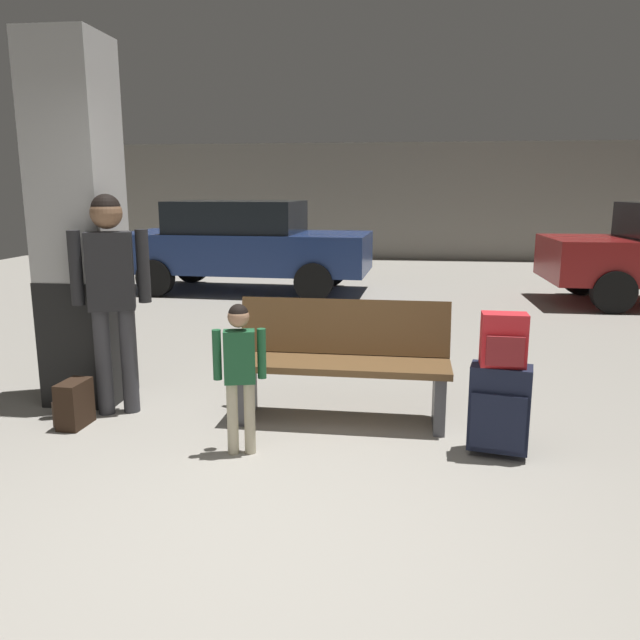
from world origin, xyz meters
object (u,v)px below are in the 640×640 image
(suitcase, at_px, (499,408))
(backpack_bright, at_px, (504,340))
(backpack_dark_floor, at_px, (74,404))
(parked_car_far, at_px, (244,244))
(structural_pillar, at_px, (80,227))
(bench, at_px, (341,362))
(child, at_px, (239,363))
(adult, at_px, (111,281))

(suitcase, xyz_separation_m, backpack_bright, (0.00, -0.00, 0.45))
(suitcase, height_order, backpack_dark_floor, suitcase)
(parked_car_far, bearing_deg, backpack_bright, -63.08)
(structural_pillar, distance_m, backpack_bright, 3.32)
(bench, distance_m, child, 0.95)
(adult, relative_size, backpack_dark_floor, 4.91)
(backpack_bright, xyz_separation_m, backpack_dark_floor, (-2.99, 0.14, -0.60))
(bench, bearing_deg, child, -129.47)
(suitcase, relative_size, child, 0.60)
(bench, relative_size, suitcase, 2.66)
(structural_pillar, bearing_deg, adult, -39.19)
(structural_pillar, distance_m, suitcase, 3.44)
(backpack_dark_floor, bearing_deg, suitcase, -2.74)
(structural_pillar, bearing_deg, parked_car_far, 90.83)
(parked_car_far, bearing_deg, bench, -69.60)
(backpack_bright, distance_m, parked_car_far, 7.18)
(suitcase, bearing_deg, adult, 170.69)
(bench, distance_m, parked_car_far, 6.27)
(bench, xyz_separation_m, child, (-0.59, -0.72, 0.17))
(backpack_bright, height_order, backpack_dark_floor, backpack_bright)
(backpack_bright, relative_size, child, 0.34)
(child, height_order, adult, adult)
(structural_pillar, relative_size, child, 2.85)
(structural_pillar, height_order, parked_car_far, structural_pillar)
(parked_car_far, bearing_deg, adult, -85.61)
(suitcase, height_order, backpack_bright, backpack_bright)
(suitcase, distance_m, backpack_dark_floor, 3.00)
(bench, height_order, parked_car_far, parked_car_far)
(adult, bearing_deg, bench, 2.79)
(adult, bearing_deg, parked_car_far, 94.39)
(bench, xyz_separation_m, backpack_bright, (1.07, -0.54, 0.33))
(child, height_order, parked_car_far, parked_car_far)
(structural_pillar, distance_m, parked_car_far, 5.67)
(backpack_bright, bearing_deg, suitcase, 151.75)
(bench, distance_m, adult, 1.82)
(structural_pillar, distance_m, child, 1.95)
(suitcase, bearing_deg, structural_pillar, 166.46)
(child, distance_m, adult, 1.36)
(adult, height_order, backpack_dark_floor, adult)
(suitcase, xyz_separation_m, adult, (-2.79, 0.46, 0.71))
(suitcase, bearing_deg, child, -173.97)
(structural_pillar, relative_size, backpack_bright, 8.36)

